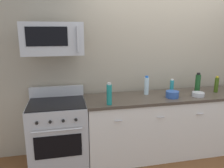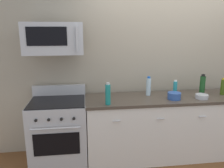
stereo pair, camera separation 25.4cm
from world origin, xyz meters
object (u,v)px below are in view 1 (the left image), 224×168
(bowl_blue_mixing, at_px, (172,94))
(bottle_dish_soap, at_px, (172,86))
(range_oven, at_px, (59,134))
(bottle_wine_green, at_px, (198,83))
(bottle_water_clear, at_px, (147,86))
(bottle_sparkling_teal, at_px, (109,94))
(bowl_steel_prep, at_px, (198,94))
(microwave, at_px, (53,39))
(bottle_olive_oil, at_px, (217,85))

(bowl_blue_mixing, bearing_deg, bottle_dish_soap, 65.33)
(range_oven, height_order, bottle_wine_green, bottle_wine_green)
(bottle_wine_green, bearing_deg, range_oven, -179.47)
(bottle_water_clear, height_order, bowl_blue_mixing, bottle_water_clear)
(range_oven, xyz_separation_m, bowl_blue_mixing, (1.60, -0.12, 0.50))
(bottle_sparkling_teal, bearing_deg, bowl_blue_mixing, 6.74)
(range_oven, relative_size, bowl_steel_prep, 6.16)
(microwave, distance_m, bottle_dish_soap, 1.85)
(microwave, distance_m, bottle_sparkling_teal, 1.00)
(microwave, relative_size, bottle_water_clear, 2.65)
(bottle_olive_oil, bearing_deg, bottle_sparkling_teal, -172.53)
(bottle_wine_green, bearing_deg, microwave, 179.30)
(microwave, bearing_deg, bottle_water_clear, 2.88)
(bottle_water_clear, distance_m, bottle_dish_soap, 0.41)
(range_oven, distance_m, microwave, 1.28)
(microwave, height_order, bottle_olive_oil, microwave)
(bottle_olive_oil, height_order, bowl_steel_prep, bottle_olive_oil)
(bottle_sparkling_teal, bearing_deg, bottle_wine_green, 10.10)
(microwave, relative_size, bottle_wine_green, 2.40)
(bottle_olive_oil, relative_size, bowl_steel_prep, 1.44)
(bottle_sparkling_teal, xyz_separation_m, bowl_steel_prep, (1.33, 0.08, -0.11))
(bottle_olive_oil, height_order, bottle_dish_soap, bottle_olive_oil)
(range_oven, xyz_separation_m, bottle_olive_oil, (2.39, -0.01, 0.57))
(bottle_sparkling_teal, xyz_separation_m, bowl_blue_mixing, (0.94, 0.11, -0.09))
(bottle_water_clear, height_order, bowl_steel_prep, bottle_water_clear)
(bottle_olive_oil, bearing_deg, bottle_water_clear, 173.90)
(range_oven, relative_size, bottle_olive_oil, 4.29)
(bottle_wine_green, relative_size, bowl_blue_mixing, 1.70)
(microwave, xyz_separation_m, bottle_water_clear, (1.30, 0.07, -0.70))
(bottle_wine_green, bearing_deg, bowl_steel_prep, -118.04)
(bottle_olive_oil, relative_size, bottle_dish_soap, 1.15)
(range_oven, distance_m, bowl_steel_prep, 2.06)
(bottle_wine_green, height_order, bowl_blue_mixing, bottle_wine_green)
(bottle_olive_oil, bearing_deg, bottle_dish_soap, 170.84)
(range_oven, xyz_separation_m, bottle_water_clear, (1.30, 0.11, 0.58))
(bottle_olive_oil, bearing_deg, bottle_wine_green, 175.14)
(bottle_olive_oil, distance_m, bottle_wine_green, 0.31)
(bowl_blue_mixing, bearing_deg, bottle_wine_green, 16.41)
(bottle_wine_green, bearing_deg, bottle_water_clear, 173.41)
(range_oven, relative_size, microwave, 1.44)
(range_oven, relative_size, bottle_water_clear, 3.81)
(bottle_dish_soap, bearing_deg, bottle_water_clear, 179.17)
(bottle_dish_soap, distance_m, bowl_blue_mixing, 0.26)
(microwave, relative_size, bowl_blue_mixing, 4.08)
(range_oven, bearing_deg, bottle_wine_green, 0.53)
(bowl_blue_mixing, height_order, bowl_steel_prep, bowl_blue_mixing)
(bottle_water_clear, relative_size, bottle_dish_soap, 1.30)
(bottle_sparkling_teal, distance_m, bottle_wine_green, 1.44)
(microwave, distance_m, bottle_olive_oil, 2.50)
(microwave, height_order, bottle_wine_green, microwave)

